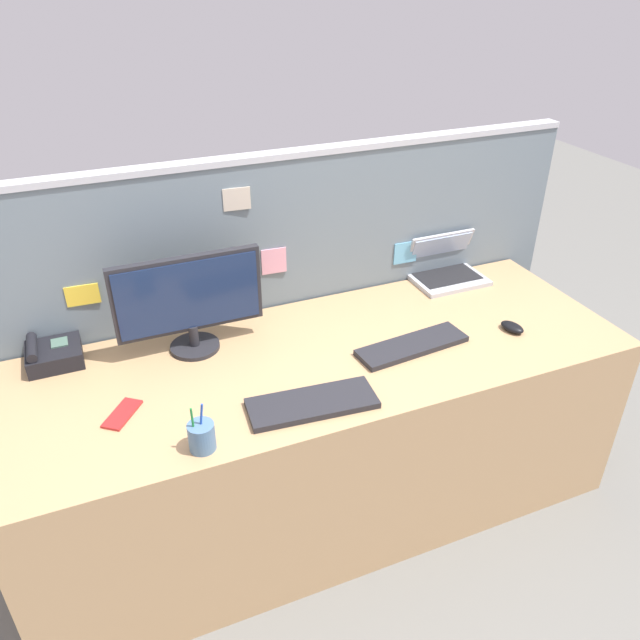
# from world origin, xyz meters

# --- Properties ---
(ground_plane) EXTENTS (10.00, 10.00, 0.00)m
(ground_plane) POSITION_xyz_m (0.00, 0.00, 0.00)
(ground_plane) COLOR slate
(desk) EXTENTS (2.30, 0.82, 0.76)m
(desk) POSITION_xyz_m (0.00, 0.00, 0.38)
(desk) COLOR tan
(desk) RESTS_ON ground_plane
(cubicle_divider) EXTENTS (2.59, 0.08, 1.40)m
(cubicle_divider) POSITION_xyz_m (-0.00, 0.45, 0.70)
(cubicle_divider) COLOR slate
(cubicle_divider) RESTS_ON ground_plane
(desktop_monitor) EXTENTS (0.54, 0.18, 0.37)m
(desktop_monitor) POSITION_xyz_m (-0.44, 0.23, 0.97)
(desktop_monitor) COLOR #232328
(desktop_monitor) RESTS_ON desk
(laptop) EXTENTS (0.32, 0.25, 0.20)m
(laptop) POSITION_xyz_m (0.74, 0.37, 0.81)
(laptop) COLOR #B2B5BC
(laptop) RESTS_ON desk
(desk_phone) EXTENTS (0.19, 0.18, 0.10)m
(desk_phone) POSITION_xyz_m (-0.93, 0.33, 0.80)
(desk_phone) COLOR black
(desk_phone) RESTS_ON desk
(keyboard_main) EXTENTS (0.45, 0.17, 0.02)m
(keyboard_main) POSITION_xyz_m (0.32, -0.09, 0.77)
(keyboard_main) COLOR #232328
(keyboard_main) RESTS_ON desk
(keyboard_spare) EXTENTS (0.44, 0.20, 0.02)m
(keyboard_spare) POSITION_xyz_m (-0.16, -0.26, 0.77)
(keyboard_spare) COLOR #232328
(keyboard_spare) RESTS_ON desk
(computer_mouse_right_hand) EXTENTS (0.08, 0.11, 0.03)m
(computer_mouse_right_hand) POSITION_xyz_m (0.74, -0.13, 0.78)
(computer_mouse_right_hand) COLOR black
(computer_mouse_right_hand) RESTS_ON desk
(pen_cup) EXTENTS (0.08, 0.08, 0.16)m
(pen_cup) POSITION_xyz_m (-0.54, -0.32, 0.81)
(pen_cup) COLOR #4C7093
(pen_cup) RESTS_ON desk
(cell_phone_red_case) EXTENTS (0.14, 0.16, 0.01)m
(cell_phone_red_case) POSITION_xyz_m (-0.74, -0.07, 0.76)
(cell_phone_red_case) COLOR #B22323
(cell_phone_red_case) RESTS_ON desk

